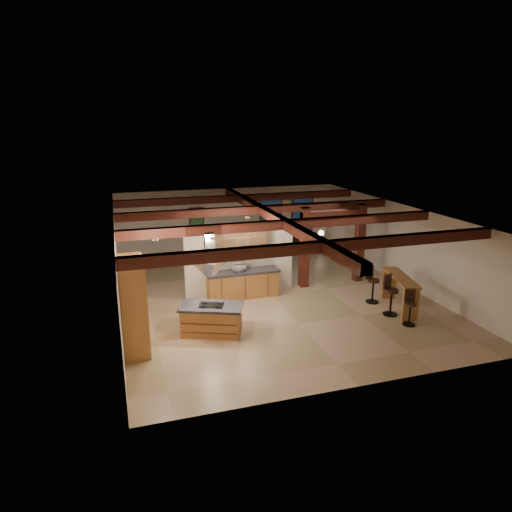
{
  "coord_description": "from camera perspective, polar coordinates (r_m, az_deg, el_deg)",
  "views": [
    {
      "loc": [
        -4.88,
        -13.96,
        5.7
      ],
      "look_at": [
        -0.41,
        0.5,
        1.3
      ],
      "focal_mm": 32.0,
      "sensor_mm": 36.0,
      "label": 1
    }
  ],
  "objects": [
    {
      "name": "ceiling_beams",
      "position": [
        15.07,
        2.05,
        4.97
      ],
      "size": [
        10.0,
        12.0,
        0.28
      ],
      "color": "#3F170F",
      "rests_on": "room_walls"
    },
    {
      "name": "ground",
      "position": [
        15.85,
        1.95,
        -4.87
      ],
      "size": [
        12.0,
        12.0,
        0.0
      ],
      "primitive_type": "plane",
      "color": "tan",
      "rests_on": "ground"
    },
    {
      "name": "bar_stool_a",
      "position": [
        14.12,
        18.68,
        -6.14
      ],
      "size": [
        0.39,
        0.4,
        1.05
      ],
      "color": "black",
      "rests_on": "ground"
    },
    {
      "name": "room_walls",
      "position": [
        15.3,
        2.01,
        1.37
      ],
      "size": [
        12.0,
        12.0,
        12.0
      ],
      "color": "silver",
      "rests_on": "ground"
    },
    {
      "name": "dining_chairs",
      "position": [
        17.67,
        -1.92,
        -0.59
      ],
      "size": [
        2.04,
        2.04,
        1.16
      ],
      "color": "#3F170F",
      "rests_on": "ground"
    },
    {
      "name": "upper_display_cabinet",
      "position": [
        15.28,
        -1.92,
        1.62
      ],
      "size": [
        1.8,
        0.36,
        0.95
      ],
      "color": "#AC8137",
      "rests_on": "partition_wall"
    },
    {
      "name": "kitchen_island",
      "position": [
        12.95,
        -5.57,
        -7.85
      ],
      "size": [
        1.95,
        1.5,
        0.86
      ],
      "color": "#AC8137",
      "rests_on": "ground"
    },
    {
      "name": "dining_table",
      "position": [
        17.74,
        -1.91,
        -1.32
      ],
      "size": [
        2.23,
        1.59,
        0.71
      ],
      "primitive_type": "imported",
      "rotation": [
        0.0,
        0.0,
        0.25
      ],
      "color": "#3D1D0F",
      "rests_on": "ground"
    },
    {
      "name": "timber_posts",
      "position": [
        16.7,
        9.58,
        2.36
      ],
      "size": [
        2.5,
        0.3,
        2.9
      ],
      "color": "#3F170F",
      "rests_on": "ground"
    },
    {
      "name": "pantry_cabinet",
      "position": [
        12.22,
        -15.04,
        -5.97
      ],
      "size": [
        0.67,
        1.6,
        2.4
      ],
      "color": "#AC8137",
      "rests_on": "ground"
    },
    {
      "name": "table_lamp",
      "position": [
        21.51,
        8.14,
        2.89
      ],
      "size": [
        0.29,
        0.29,
        0.34
      ],
      "color": "black",
      "rests_on": "side_table"
    },
    {
      "name": "recessed_cans",
      "position": [
        12.57,
        -6.0,
        3.13
      ],
      "size": [
        3.16,
        2.46,
        0.03
      ],
      "color": "silver",
      "rests_on": "room_walls"
    },
    {
      "name": "partition_wall",
      "position": [
        15.66,
        -2.07,
        -0.87
      ],
      "size": [
        3.8,
        0.18,
        2.2
      ],
      "primitive_type": "cube",
      "color": "silver",
      "rests_on": "ground"
    },
    {
      "name": "sofa",
      "position": [
        21.46,
        3.2,
        1.69
      ],
      "size": [
        2.33,
        1.15,
        0.65
      ],
      "primitive_type": "imported",
      "rotation": [
        0.0,
        0.0,
        3.02
      ],
      "color": "black",
      "rests_on": "ground"
    },
    {
      "name": "bar_stool_c",
      "position": [
        15.49,
        14.31,
        -3.46
      ],
      "size": [
        0.45,
        0.46,
        1.21
      ],
      "color": "black",
      "rests_on": "ground"
    },
    {
      "name": "bar_stool_b",
      "position": [
        14.63,
        16.43,
        -4.68
      ],
      "size": [
        0.48,
        0.49,
        1.27
      ],
      "color": "black",
      "rests_on": "ground"
    },
    {
      "name": "side_table",
      "position": [
        21.63,
        8.08,
        1.55
      ],
      "size": [
        0.55,
        0.55,
        0.56
      ],
      "primitive_type": "cube",
      "rotation": [
        0.0,
        0.0,
        -0.28
      ],
      "color": "#3F170F",
      "rests_on": "ground"
    },
    {
      "name": "bar_counter",
      "position": [
        15.11,
        17.52,
        -3.73
      ],
      "size": [
        1.0,
        2.14,
        1.09
      ],
      "color": "#AC8137",
      "rests_on": "ground"
    },
    {
      "name": "framed_art",
      "position": [
        20.57,
        -7.43,
        4.87
      ],
      "size": [
        0.65,
        0.05,
        0.85
      ],
      "color": "#3F170F",
      "rests_on": "room_walls"
    },
    {
      "name": "back_windows",
      "position": [
        21.73,
        3.86,
        5.04
      ],
      "size": [
        2.7,
        0.07,
        1.7
      ],
      "color": "#3F170F",
      "rests_on": "room_walls"
    },
    {
      "name": "back_counter",
      "position": [
        15.5,
        -1.67,
        -3.48
      ],
      "size": [
        2.5,
        0.66,
        0.94
      ],
      "color": "#AC8137",
      "rests_on": "ground"
    },
    {
      "name": "microwave",
      "position": [
        15.28,
        -2.16,
        -1.44
      ],
      "size": [
        0.46,
        0.32,
        0.25
      ],
      "primitive_type": "imported",
      "rotation": [
        0.0,
        0.0,
        3.12
      ],
      "color": "silver",
      "rests_on": "back_counter"
    },
    {
      "name": "range_hood",
      "position": [
        12.46,
        -5.73,
        -2.18
      ],
      "size": [
        1.1,
        1.1,
        1.4
      ],
      "color": "silver",
      "rests_on": "room_walls"
    }
  ]
}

